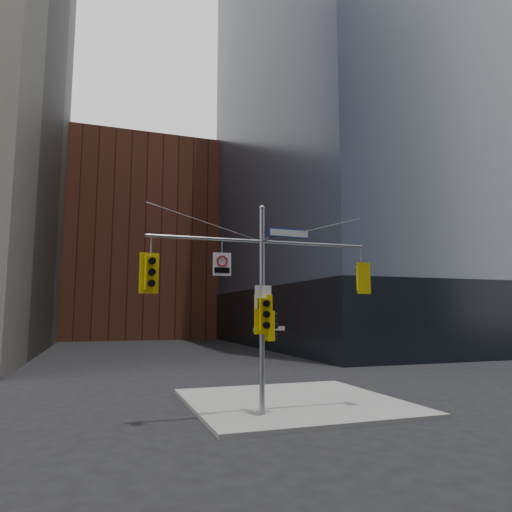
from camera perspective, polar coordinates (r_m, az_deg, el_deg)
ground at (r=14.33m, az=3.66°, el=-21.32°), size 160.00×160.00×0.00m
sidewalk_corner at (r=18.68m, az=4.69°, el=-17.72°), size 8.00×8.00×0.15m
podium_ne at (r=55.85m, az=17.91°, el=-7.31°), size 36.40×36.40×6.00m
brick_midrise at (r=71.82m, az=-14.40°, el=1.50°), size 26.00×20.00×28.00m
signal_assembly at (r=15.78m, az=0.76°, el=-3.86°), size 8.00×0.80×7.30m
traffic_light_west_arm at (r=14.99m, az=-13.08°, el=-2.03°), size 0.63×0.53×1.32m
traffic_light_east_arm at (r=17.53m, az=13.05°, el=-2.75°), size 0.56×0.44×1.17m
traffic_light_pole_side at (r=15.88m, az=1.87°, el=-8.71°), size 0.41×0.35×1.02m
traffic_light_pole_front at (r=15.50m, az=1.10°, el=-7.30°), size 0.64×0.53×1.34m
street_sign_blade at (r=16.38m, az=4.17°, el=2.85°), size 1.60×0.13×0.31m
regulatory_sign_arm at (r=15.40m, az=-4.27°, el=-0.93°), size 0.62×0.08×0.78m
regulatory_sign_pole at (r=15.66m, az=0.91°, el=-5.23°), size 0.61×0.10×0.81m
street_blade_ew at (r=15.93m, az=2.31°, el=-9.03°), size 0.74×0.11×0.15m
street_blade_ns at (r=16.20m, az=0.22°, el=-9.32°), size 0.11×0.81×0.16m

